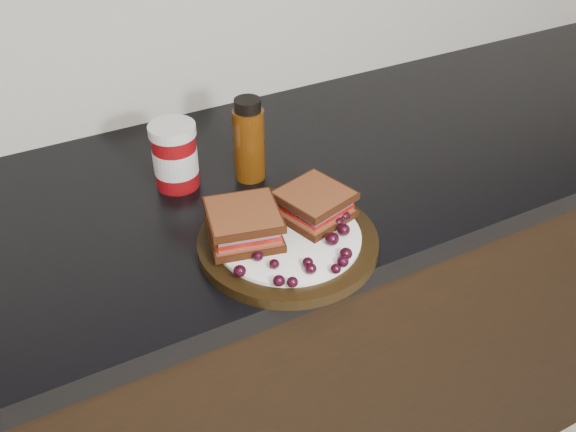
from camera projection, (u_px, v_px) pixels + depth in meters
name	position (u px, v px, depth m)	size (l,w,h in m)	color
base_cabinets	(176.00, 391.00, 1.35)	(3.96, 0.58, 0.86)	black
countertop	(148.00, 221.00, 1.09)	(3.98, 0.60, 0.04)	black
plate	(288.00, 242.00, 0.99)	(0.28, 0.28, 0.02)	black
sandwich_left	(244.00, 224.00, 0.97)	(0.11, 0.11, 0.05)	brown
sandwich_right	(314.00, 204.00, 1.01)	(0.10, 0.10, 0.05)	brown
grape_0	(240.00, 271.00, 0.90)	(0.02, 0.02, 0.02)	black
grape_1	(274.00, 264.00, 0.92)	(0.02, 0.02, 0.01)	black
grape_2	(279.00, 281.00, 0.89)	(0.02, 0.02, 0.02)	black
grape_3	(292.00, 282.00, 0.89)	(0.02, 0.02, 0.02)	black
grape_4	(311.00, 269.00, 0.91)	(0.02, 0.02, 0.02)	black
grape_5	(308.00, 262.00, 0.92)	(0.02, 0.02, 0.01)	black
grape_6	(336.00, 269.00, 0.91)	(0.02, 0.02, 0.01)	black
grape_7	(343.00, 261.00, 0.92)	(0.02, 0.02, 0.02)	black
grape_8	(346.00, 254.00, 0.93)	(0.02, 0.02, 0.02)	black
grape_9	(332.00, 239.00, 0.96)	(0.02, 0.02, 0.02)	black
grape_10	(344.00, 230.00, 0.98)	(0.02, 0.02, 0.02)	black
grape_11	(339.00, 222.00, 1.00)	(0.02, 0.02, 0.02)	black
grape_12	(344.00, 216.00, 1.01)	(0.02, 0.02, 0.02)	black
grape_13	(337.00, 209.00, 1.02)	(0.02, 0.02, 0.02)	black
grape_14	(314.00, 206.00, 1.03)	(0.02, 0.02, 0.02)	black
grape_15	(306.00, 207.00, 1.03)	(0.02, 0.02, 0.02)	black
grape_16	(245.00, 223.00, 1.00)	(0.02, 0.02, 0.01)	black
grape_17	(240.00, 227.00, 0.98)	(0.02, 0.02, 0.02)	black
grape_18	(235.00, 236.00, 0.96)	(0.02, 0.02, 0.02)	black
grape_19	(239.00, 246.00, 0.95)	(0.02, 0.02, 0.02)	black
grape_20	(258.00, 256.00, 0.93)	(0.02, 0.02, 0.01)	black
grape_21	(254.00, 227.00, 0.99)	(0.01, 0.01, 0.01)	black
grape_22	(256.00, 238.00, 0.97)	(0.02, 0.02, 0.01)	black
grape_23	(221.00, 242.00, 0.95)	(0.02, 0.02, 0.02)	black
condiment_jar	(175.00, 156.00, 1.10)	(0.08, 0.08, 0.12)	maroon
oil_bottle	(249.00, 139.00, 1.11)	(0.06, 0.06, 0.15)	#4E2607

